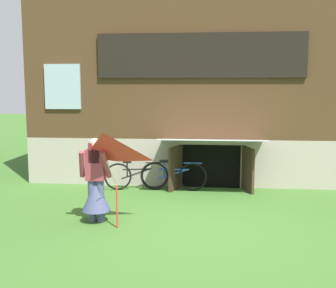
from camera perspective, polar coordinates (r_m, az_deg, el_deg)
name	(u,v)px	position (r m, az deg, el deg)	size (l,w,h in m)	color
ground_plane	(196,227)	(7.62, 3.75, -11.08)	(60.00, 60.00, 0.00)	#3D6B28
log_house	(202,78)	(12.59, 4.61, 8.92)	(8.74, 5.87, 5.44)	#ADA393
person	(96,187)	(7.79, -9.73, -5.77)	(0.61, 0.52, 1.55)	#474C75
kite	(103,159)	(7.06, -8.75, -1.98)	(1.06, 1.07, 1.59)	red
bicycle_blue	(173,176)	(10.06, 0.73, -4.32)	(1.60, 0.08, 0.73)	black
bicycle_black	(136,175)	(10.18, -4.31, -4.26)	(1.51, 0.39, 0.70)	black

